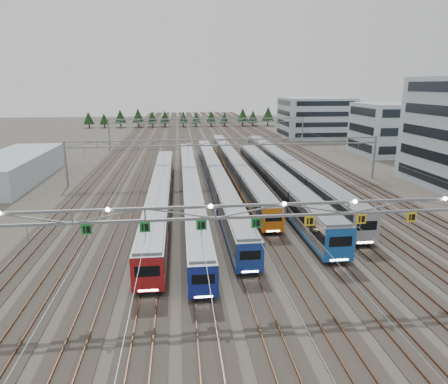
{
  "coord_description": "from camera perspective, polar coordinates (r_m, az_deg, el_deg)",
  "views": [
    {
      "loc": [
        -8.32,
        -30.5,
        17.26
      ],
      "look_at": [
        -2.64,
        20.16,
        3.5
      ],
      "focal_mm": 32.0,
      "sensor_mm": 36.0,
      "label": 1
    }
  ],
  "objects": [
    {
      "name": "gantry_mid",
      "position": [
        71.82,
        0.34,
        6.4
      ],
      "size": [
        56.36,
        0.36,
        8.0
      ],
      "color": "gray",
      "rests_on": "ground"
    },
    {
      "name": "west_shed",
      "position": [
        82.87,
        -27.77,
        3.04
      ],
      "size": [
        10.0,
        30.0,
        4.85
      ],
      "primitive_type": "cube",
      "color": "#ADC5CE",
      "rests_on": "ground"
    },
    {
      "name": "gantry_near",
      "position": [
        33.09,
        8.42,
        -2.97
      ],
      "size": [
        56.36,
        0.61,
        8.08
      ],
      "color": "gray",
      "rests_on": "ground"
    },
    {
      "name": "train_e",
      "position": [
        64.46,
        7.31,
        1.52
      ],
      "size": [
        3.08,
        53.57,
        4.01
      ],
      "color": "black",
      "rests_on": "ground"
    },
    {
      "name": "train_a",
      "position": [
        58.81,
        -9.03,
        -0.05
      ],
      "size": [
        2.81,
        53.07,
        3.65
      ],
      "color": "black",
      "rests_on": "ground"
    },
    {
      "name": "track_bed",
      "position": [
        131.71,
        -2.75,
        8.21
      ],
      "size": [
        54.0,
        260.0,
        5.42
      ],
      "color": "#2D2823",
      "rests_on": "ground"
    },
    {
      "name": "train_d",
      "position": [
        79.24,
        1.4,
        3.98
      ],
      "size": [
        2.66,
        68.62,
        3.46
      ],
      "color": "black",
      "rests_on": "ground"
    },
    {
      "name": "train_c",
      "position": [
        68.8,
        -1.17,
        2.25
      ],
      "size": [
        2.63,
        68.13,
        3.42
      ],
      "color": "black",
      "rests_on": "ground"
    },
    {
      "name": "gantry_far",
      "position": [
        116.31,
        -2.29,
        9.73
      ],
      "size": [
        56.36,
        0.36,
        8.0
      ],
      "color": "gray",
      "rests_on": "ground"
    },
    {
      "name": "depot_bldg_north",
      "position": [
        139.29,
        12.93,
        10.31
      ],
      "size": [
        22.0,
        18.0,
        13.04
      ],
      "primitive_type": "cube",
      "color": "#ADC5CE",
      "rests_on": "ground"
    },
    {
      "name": "treeline",
      "position": [
        171.86,
        -2.89,
        10.74
      ],
      "size": [
        100.1,
        5.6,
        7.02
      ],
      "color": "#332114",
      "rests_on": "ground"
    },
    {
      "name": "train_f",
      "position": [
        75.1,
        8.86,
        3.41
      ],
      "size": [
        3.1,
        65.85,
        4.04
      ],
      "color": "black",
      "rests_on": "ground"
    },
    {
      "name": "train_b",
      "position": [
        64.74,
        -4.82,
        1.32
      ],
      "size": [
        2.53,
        68.22,
        3.28
      ],
      "color": "black",
      "rests_on": "ground"
    },
    {
      "name": "ground",
      "position": [
        36.02,
        8.0,
        -13.69
      ],
      "size": [
        400.0,
        400.0,
        0.0
      ],
      "primitive_type": "plane",
      "color": "#47423A",
      "rests_on": "ground"
    },
    {
      "name": "depot_bldg_mid",
      "position": [
        109.72,
        22.31,
        8.3
      ],
      "size": [
        14.0,
        16.0,
        12.76
      ],
      "primitive_type": "cube",
      "color": "#ADC5CE",
      "rests_on": "ground"
    }
  ]
}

